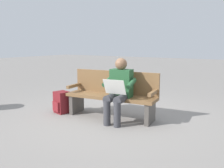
% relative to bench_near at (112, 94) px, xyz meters
% --- Properties ---
extents(ground_plane, '(40.00, 40.00, 0.00)m').
position_rel_bench_near_xyz_m(ground_plane, '(-0.01, 0.07, -0.46)').
color(ground_plane, gray).
extents(bench_near, '(1.84, 0.68, 0.90)m').
position_rel_bench_near_xyz_m(bench_near, '(0.00, 0.00, 0.00)').
color(bench_near, brown).
rests_on(bench_near, ground).
extents(person_seated, '(0.60, 0.60, 1.18)m').
position_rel_bench_near_xyz_m(person_seated, '(-0.27, 0.20, 0.17)').
color(person_seated, '#23512D').
rests_on(person_seated, ground).
extents(backpack, '(0.33, 0.34, 0.45)m').
position_rel_bench_near_xyz_m(backpack, '(1.04, 0.35, -0.24)').
color(backpack, maroon).
rests_on(backpack, ground).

